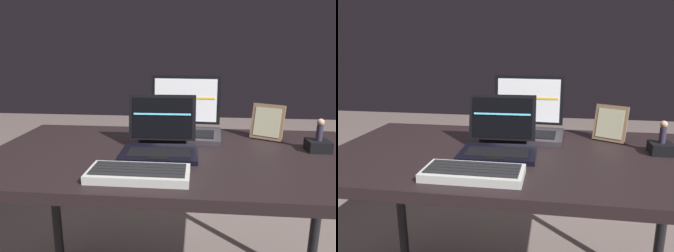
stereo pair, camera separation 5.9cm
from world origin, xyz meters
The scene contains 7 objects.
desk centered at (0.00, 0.00, 0.68)m, with size 1.35×0.71×0.75m.
laptop_front centered at (-0.06, -0.01, 0.79)m, with size 0.26×0.22×0.19m.
laptop_rear centered at (0.01, 0.24, 0.80)m, with size 0.33×0.26×0.24m.
external_keyboard centered at (-0.10, -0.23, 0.76)m, with size 0.29×0.13×0.03m.
photo_frame centered at (0.35, 0.20, 0.82)m, with size 0.13×0.09×0.14m.
figurine_stand centered at (0.50, 0.07, 0.77)m, with size 0.08×0.08×0.04m, color black.
figurine centered at (0.50, 0.07, 0.83)m, with size 0.03×0.03×0.08m.
Camera 1 is at (0.07, -1.07, 1.11)m, focal length 33.97 mm.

